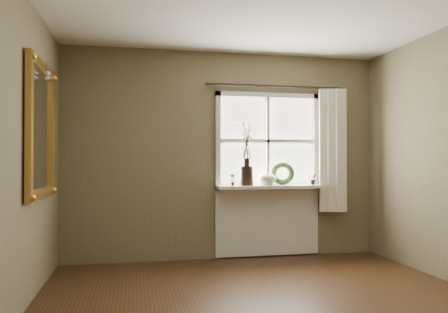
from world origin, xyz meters
TOP-DOWN VIEW (x-y plane):
  - wall_back at (0.00, 2.30)m, footprint 4.00×0.10m
  - window_frame at (0.55, 2.23)m, footprint 1.36×0.06m
  - window_sill at (0.55, 2.12)m, footprint 1.36×0.26m
  - window_apron at (0.55, 2.23)m, footprint 1.36×0.04m
  - dark_jug at (0.24, 2.12)m, footprint 0.22×0.22m
  - cream_vase at (0.52, 2.12)m, footprint 0.24×0.24m
  - wreath at (0.73, 2.16)m, footprint 0.33×0.23m
  - potted_plant_left at (0.06, 2.12)m, footprint 0.09×0.06m
  - potted_plant_right at (1.13, 2.12)m, footprint 0.09×0.07m
  - curtain at (1.39, 2.13)m, footprint 0.36×0.12m
  - curtain_rod at (0.65, 2.17)m, footprint 1.84×0.03m
  - gilt_mirror at (-1.96, 1.11)m, footprint 0.10×1.05m

SIDE VIEW (x-z plane):
  - window_apron at x=0.55m, z-range 0.02..0.90m
  - window_sill at x=0.55m, z-range 0.88..0.92m
  - potted_plant_right at x=1.13m, z-range 0.92..1.07m
  - potted_plant_left at x=0.06m, z-range 0.92..1.08m
  - cream_vase at x=0.52m, z-range 0.92..1.14m
  - wreath at x=0.73m, z-range 0.88..1.19m
  - dark_jug at x=0.24m, z-range 0.92..1.16m
  - wall_back at x=0.00m, z-range 0.00..2.60m
  - curtain at x=1.39m, z-range 0.57..2.16m
  - window_frame at x=0.55m, z-range 0.86..2.10m
  - gilt_mirror at x=-1.96m, z-range 0.88..2.13m
  - curtain_rod at x=0.65m, z-range 2.16..2.20m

